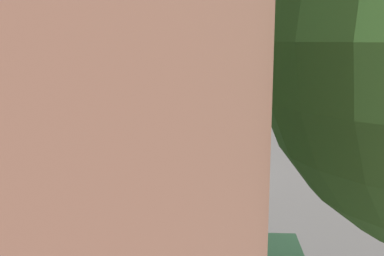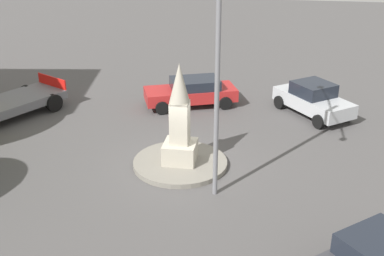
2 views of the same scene
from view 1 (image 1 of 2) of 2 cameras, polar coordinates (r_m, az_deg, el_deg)
name	(u,v)px [view 1 (image 1 of 2)]	position (r m, az deg, el deg)	size (l,w,h in m)	color
ground_plane	(182,167)	(16.67, -1.19, -4.74)	(80.00, 80.00, 0.00)	#4F4C4C
traffic_island	(182,165)	(16.65, -1.19, -4.43)	(3.56, 3.56, 0.19)	gray
monument	(182,119)	(16.30, -1.21, 1.10)	(1.20, 1.20, 3.81)	#B2AA99
streetlamp	(246,18)	(17.00, 6.58, 13.06)	(3.73, 0.28, 8.60)	slate
car_red_passing	(25,137)	(19.19, -19.53, -1.07)	(3.20, 4.75, 1.38)	#B22323
car_silver_near_island	(108,115)	(23.74, -10.09, 1.61)	(4.16, 3.79, 1.55)	#B7BABF
car_dark_grey_waiting	(355,126)	(21.50, 19.10, 0.19)	(4.08, 4.35, 1.47)	#38383D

